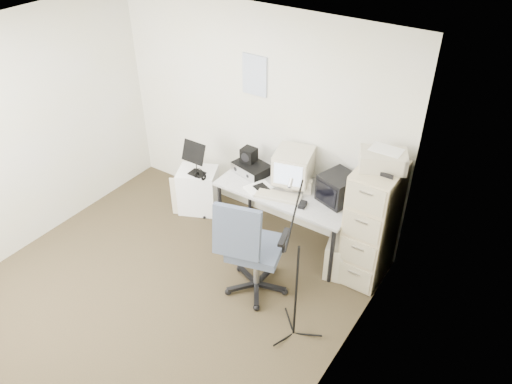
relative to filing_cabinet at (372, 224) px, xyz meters
The scene contains 23 objects.
floor 2.26m from the filing_cabinet, 136.87° to the right, with size 3.60×3.60×0.01m, color #2C291C.
ceiling 2.85m from the filing_cabinet, 136.87° to the right, with size 3.60×3.60×0.01m, color white.
wall_back 1.72m from the filing_cabinet, 168.55° to the left, with size 3.60×0.02×2.50m, color beige.
wall_left 3.74m from the filing_cabinet, 156.35° to the right, with size 0.02×3.60×2.50m, color beige.
wall_right 1.61m from the filing_cabinet, 81.54° to the right, with size 0.02×3.60×2.50m, color beige.
wall_calendar 1.97m from the filing_cabinet, 169.10° to the left, with size 0.30×0.02×0.44m, color white.
filing_cabinet is the anchor object (origin of this frame).
printer 0.73m from the filing_cabinet, 90.00° to the left, with size 0.42×0.29×0.16m, color #B7AD91.
desk 0.99m from the filing_cabinet, behind, with size 1.50×0.70×0.73m, color beige.
crt_monitor 0.99m from the filing_cabinet, behind, with size 0.38×0.40×0.42m, color #B7AD91.
crt_tv 0.49m from the filing_cabinet, 169.38° to the left, with size 0.32×0.34×0.29m, color black.
desk_speaker 0.76m from the filing_cabinet, behind, with size 0.08×0.08×0.15m, color beige.
keyboard 0.99m from the filing_cabinet, 167.26° to the right, with size 0.48×0.17×0.03m, color #B7AD91.
mouse 0.71m from the filing_cabinet, 162.32° to the right, with size 0.07×0.12×0.04m, color black.
radio_receiver 1.47m from the filing_cabinet, behind, with size 0.39×0.28×0.11m, color black.
radio_speaker 1.55m from the filing_cabinet, behind, with size 0.15×0.14×0.15m, color black.
papers 1.24m from the filing_cabinet, behind, with size 0.20×0.27×0.02m, color white.
pc_tower 0.54m from the filing_cabinet, 157.13° to the right, with size 0.19×0.44×0.41m, color #B7AD91.
office_chair 1.18m from the filing_cabinet, 135.02° to the right, with size 0.65×0.65×1.12m, color #525969.
side_cart 2.20m from the filing_cabinet, behind, with size 0.45×0.36×0.56m, color white.
music_stand 2.14m from the filing_cabinet, behind, with size 0.30×0.16×0.44m, color black.
headphones 2.04m from the filing_cabinet, behind, with size 0.14×0.14×0.02m, color black.
mic_stand 1.14m from the filing_cabinet, 101.11° to the right, with size 0.02×0.02×1.39m, color black.
Camera 1 is at (2.76, -2.40, 3.74)m, focal length 35.00 mm.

